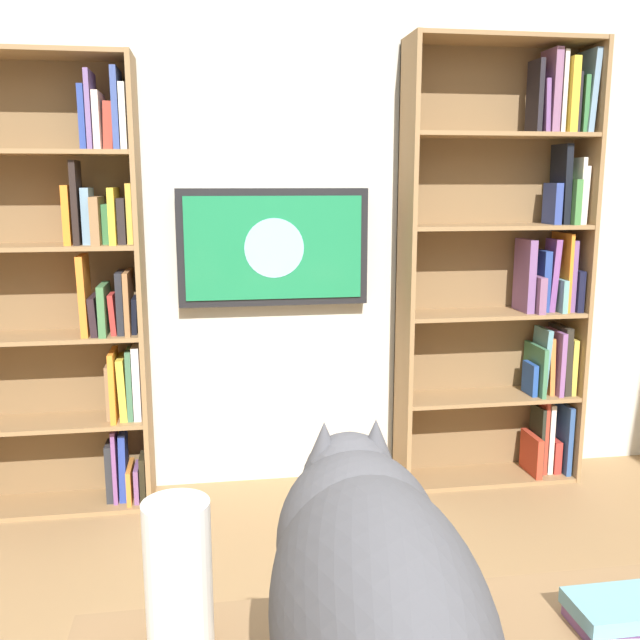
# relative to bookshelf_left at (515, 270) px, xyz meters

# --- Properties ---
(wall_back) EXTENTS (4.52, 0.06, 2.70)m
(wall_back) POSITION_rel_bookshelf_left_xyz_m (1.19, -0.17, 0.26)
(wall_back) COLOR beige
(wall_back) RESTS_ON ground
(bookshelf_left) EXTENTS (0.93, 0.28, 2.18)m
(bookshelf_left) POSITION_rel_bookshelf_left_xyz_m (0.00, 0.00, 0.00)
(bookshelf_left) COLOR #937047
(bookshelf_left) RESTS_ON ground
(bookshelf_right) EXTENTS (0.91, 0.28, 2.07)m
(bookshelf_right) POSITION_rel_bookshelf_left_xyz_m (2.16, -0.00, -0.04)
(bookshelf_right) COLOR #937047
(bookshelf_right) RESTS_ON ground
(wall_mounted_tv) EXTENTS (0.92, 0.07, 0.56)m
(wall_mounted_tv) POSITION_rel_bookshelf_left_xyz_m (1.20, -0.08, 0.12)
(wall_mounted_tv) COLOR black
(cat) EXTENTS (0.30, 0.70, 0.40)m
(cat) POSITION_rel_bookshelf_left_xyz_m (1.30, 2.47, -0.12)
(cat) COLOR #4C4C51
(cat) RESTS_ON desk
(paper_towel_roll) EXTENTS (0.11, 0.11, 0.25)m
(paper_towel_roll) POSITION_rel_bookshelf_left_xyz_m (1.57, 2.24, -0.20)
(paper_towel_roll) COLOR white
(paper_towel_roll) RESTS_ON desk
(desk_book_stack) EXTENTS (0.19, 0.12, 0.05)m
(desk_book_stack) POSITION_rel_bookshelf_left_xyz_m (0.81, 2.31, -0.30)
(desk_book_stack) COLOR #7A4C84
(desk_book_stack) RESTS_ON desk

